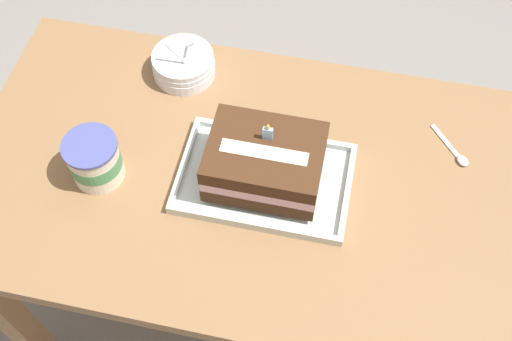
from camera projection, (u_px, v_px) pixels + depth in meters
The scene contains 7 objects.
ground_plane at pixel (250, 304), 1.98m from camera, with size 8.00×8.00×0.00m, color gray.
dining_table at pixel (248, 202), 1.42m from camera, with size 1.23×0.71×0.78m.
foil_tray at pixel (265, 180), 1.31m from camera, with size 0.36×0.24×0.02m.
birthday_cake at pixel (265, 162), 1.25m from camera, with size 0.23×0.17×0.15m.
bowl_stack at pixel (183, 64), 1.45m from camera, with size 0.15×0.15×0.12m.
ice_cream_tub at pixel (94, 160), 1.28m from camera, with size 0.11×0.11×0.11m.
serving_spoon_near_tray at pixel (458, 155), 1.34m from camera, with size 0.09×0.11×0.01m.
Camera 1 is at (0.16, -0.68, 1.90)m, focal length 43.50 mm.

